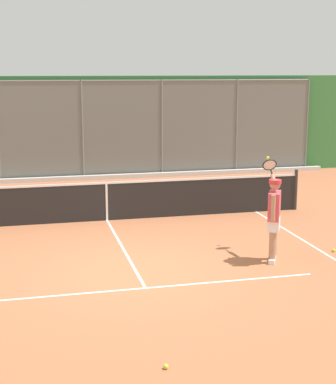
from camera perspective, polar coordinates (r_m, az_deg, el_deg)
name	(u,v)px	position (r m, az deg, el deg)	size (l,w,h in m)	color
ground_plane	(137,272)	(10.99, -3.02, -7.68)	(60.00, 60.00, 0.00)	#A8603D
court_line_markings	(149,295)	(9.93, -1.80, -9.80)	(7.85, 8.72, 0.01)	white
fence_backdrop	(81,127)	(20.76, -8.36, 6.16)	(19.27, 1.37, 3.43)	slate
tennis_net	(107,201)	(14.62, -5.88, -0.83)	(10.09, 0.09, 1.07)	#2D2D2D
tennis_player	(274,214)	(11.55, 10.08, -2.07)	(0.59, 1.32, 1.90)	silver
tennis_ball_by_sideline	(334,250)	(12.61, 15.55, -5.39)	(0.07, 0.07, 0.07)	#CCDB33
tennis_ball_near_baseline	(166,366)	(7.67, -0.21, -16.33)	(0.07, 0.07, 0.07)	#C1D138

